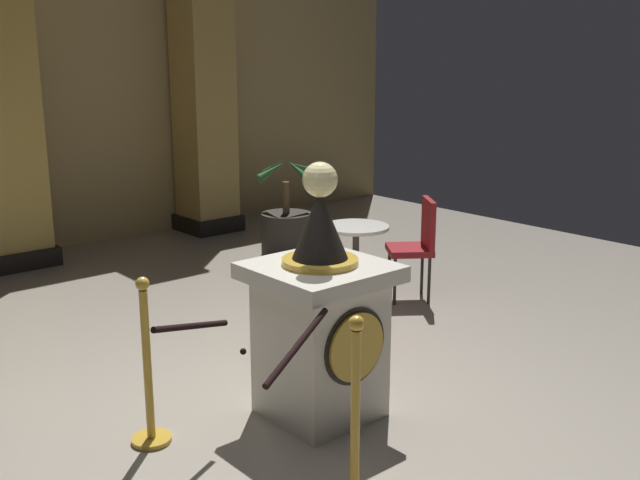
{
  "coord_description": "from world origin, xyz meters",
  "views": [
    {
      "loc": [
        -2.66,
        -3.63,
        2.26
      ],
      "look_at": [
        0.25,
        -0.27,
        1.16
      ],
      "focal_mm": 42.14,
      "sensor_mm": 36.0,
      "label": 1
    }
  ],
  "objects_px": {
    "cafe_chair_red": "(418,240)",
    "cafe_table": "(356,256)",
    "stanchion_near": "(149,386)",
    "pedestal_clock": "(321,322)",
    "potted_palm_right": "(286,228)",
    "stanchion_far": "(355,437)"
  },
  "relations": [
    {
      "from": "pedestal_clock",
      "to": "stanchion_far",
      "type": "bearing_deg",
      "value": -120.36
    },
    {
      "from": "pedestal_clock",
      "to": "potted_palm_right",
      "type": "relative_size",
      "value": 1.43
    },
    {
      "from": "pedestal_clock",
      "to": "cafe_chair_red",
      "type": "xyz_separation_m",
      "value": [
        2.22,
        1.17,
        -0.05
      ]
    },
    {
      "from": "pedestal_clock",
      "to": "cafe_table",
      "type": "xyz_separation_m",
      "value": [
        1.61,
        1.37,
        -0.14
      ]
    },
    {
      "from": "cafe_chair_red",
      "to": "cafe_table",
      "type": "bearing_deg",
      "value": 162.27
    },
    {
      "from": "stanchion_far",
      "to": "potted_palm_right",
      "type": "bearing_deg",
      "value": 55.73
    },
    {
      "from": "pedestal_clock",
      "to": "cafe_table",
      "type": "relative_size",
      "value": 2.12
    },
    {
      "from": "potted_palm_right",
      "to": "cafe_table",
      "type": "height_order",
      "value": "potted_palm_right"
    },
    {
      "from": "potted_palm_right",
      "to": "cafe_table",
      "type": "xyz_separation_m",
      "value": [
        -0.68,
        -1.87,
        0.18
      ]
    },
    {
      "from": "pedestal_clock",
      "to": "stanchion_far",
      "type": "xyz_separation_m",
      "value": [
        -0.49,
        -0.83,
        -0.28
      ]
    },
    {
      "from": "stanchion_near",
      "to": "cafe_table",
      "type": "height_order",
      "value": "stanchion_near"
    },
    {
      "from": "stanchion_near",
      "to": "cafe_table",
      "type": "bearing_deg",
      "value": 20.64
    },
    {
      "from": "stanchion_near",
      "to": "potted_palm_right",
      "type": "bearing_deg",
      "value": 40.93
    },
    {
      "from": "pedestal_clock",
      "to": "stanchion_near",
      "type": "distance_m",
      "value": 1.11
    },
    {
      "from": "pedestal_clock",
      "to": "cafe_table",
      "type": "height_order",
      "value": "pedestal_clock"
    },
    {
      "from": "potted_palm_right",
      "to": "cafe_table",
      "type": "relative_size",
      "value": 1.48
    },
    {
      "from": "stanchion_near",
      "to": "cafe_chair_red",
      "type": "height_order",
      "value": "stanchion_near"
    },
    {
      "from": "stanchion_near",
      "to": "stanchion_far",
      "type": "distance_m",
      "value": 1.33
    },
    {
      "from": "cafe_table",
      "to": "potted_palm_right",
      "type": "bearing_deg",
      "value": 69.94
    },
    {
      "from": "pedestal_clock",
      "to": "stanchion_far",
      "type": "height_order",
      "value": "pedestal_clock"
    },
    {
      "from": "stanchion_far",
      "to": "stanchion_near",
      "type": "bearing_deg",
      "value": 112.96
    },
    {
      "from": "stanchion_near",
      "to": "potted_palm_right",
      "type": "height_order",
      "value": "potted_palm_right"
    }
  ]
}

